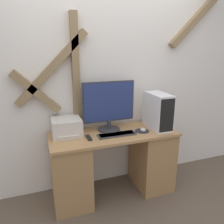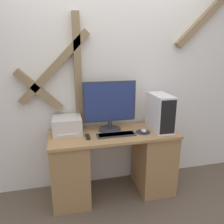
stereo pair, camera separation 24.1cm
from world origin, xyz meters
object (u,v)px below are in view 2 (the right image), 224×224
at_px(printer, 67,125).
at_px(keyboard, 116,135).
at_px(computer_tower, 160,113).
at_px(monitor, 110,104).
at_px(mouse, 144,131).
at_px(remote_control, 88,137).

bearing_deg(printer, keyboard, -21.58).
bearing_deg(printer, computer_tower, -8.06).
bearing_deg(keyboard, monitor, 99.25).
xyz_separation_m(monitor, keyboard, (0.03, -0.19, -0.30)).
relative_size(mouse, remote_control, 0.53).
height_order(computer_tower, printer, computer_tower).
distance_m(mouse, remote_control, 0.64).
bearing_deg(keyboard, printer, 158.42).
bearing_deg(computer_tower, remote_control, -177.35).
xyz_separation_m(monitor, mouse, (0.36, -0.18, -0.29)).
height_order(keyboard, remote_control, keyboard).
xyz_separation_m(computer_tower, remote_control, (-0.86, -0.04, -0.20)).
height_order(mouse, computer_tower, computer_tower).
xyz_separation_m(mouse, remote_control, (-0.64, 0.01, -0.02)).
height_order(mouse, printer, printer).
height_order(printer, remote_control, printer).
bearing_deg(computer_tower, mouse, -166.89).
bearing_deg(printer, monitor, -2.05).
bearing_deg(printer, mouse, -13.37).
relative_size(printer, remote_control, 2.33).
distance_m(mouse, computer_tower, 0.29).
bearing_deg(computer_tower, printer, 171.94).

